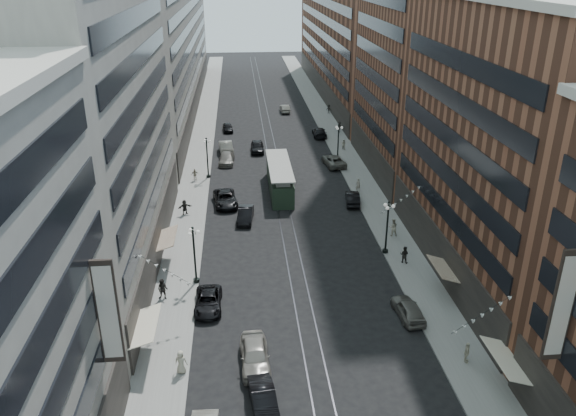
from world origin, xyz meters
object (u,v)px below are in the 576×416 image
object	(u,v)px
car_extra_0	(255,355)
pedestrian_extra_0	(329,109)
car_13	(257,147)
car_14	(285,109)
pedestrian_2	(163,289)
lamppost_sw_mid	(207,156)
car_12	(319,132)
car_10	(353,198)
pedestrian_9	(339,127)
lamppost_sw_far	(194,253)
car_7	(225,199)
pedestrian_8	(358,185)
car_11	(334,161)
car_extra_2	(226,148)
car_extra_1	(245,215)
car_5	(263,400)
pedestrian_4	(467,352)
pedestrian_6	(195,175)
car_4	(408,309)
pedestrian_7	(404,255)
streetcar	(280,179)
pedestrian_1	(181,362)
pedestrian_extra_2	(393,227)
car_2	(208,301)
lamppost_se_far	(387,226)
pedestrian_5	(185,207)
lamppost_se_mid	(338,142)
pedestrian_extra_1	(344,144)
car_9	(228,127)

from	to	relation	value
car_extra_0	pedestrian_extra_0	world-z (taller)	pedestrian_extra_0
car_13	car_14	xyz separation A→B (m)	(6.27, 24.28, -0.10)
pedestrian_2	car_14	world-z (taller)	pedestrian_2
lamppost_sw_mid	car_12	xyz separation A→B (m)	(17.60, 18.18, -2.34)
car_10	pedestrian_9	xyz separation A→B (m)	(3.65, 30.16, 0.34)
lamppost_sw_far	pedestrian_extra_0	bearing A→B (deg)	70.26
car_7	pedestrian_8	size ratio (longest dim) A/B	3.26
car_11	car_extra_2	distance (m)	16.78
car_12	car_extra_1	distance (m)	34.67
car_5	pedestrian_4	bearing A→B (deg)	5.38
pedestrian_6	pedestrian_2	bearing A→B (deg)	73.96
car_12	car_extra_0	distance (m)	58.32
car_10	car_extra_0	world-z (taller)	car_extra_0
car_4	pedestrian_7	xyz separation A→B (m)	(2.12, 8.68, 0.25)
pedestrian_8	pedestrian_9	size ratio (longest dim) A/B	0.94
pedestrian_4	pedestrian_8	size ratio (longest dim) A/B	0.96
streetcar	pedestrian_1	size ratio (longest dim) A/B	7.10
car_10	pedestrian_7	world-z (taller)	pedestrian_7
pedestrian_7	pedestrian_8	bearing A→B (deg)	-58.17
car_12	pedestrian_extra_2	xyz separation A→B (m)	(2.50, -37.57, 0.36)
car_2	pedestrian_2	world-z (taller)	pedestrian_2
streetcar	car_extra_2	distance (m)	17.12
lamppost_se_far	pedestrian_8	distance (m)	16.40
streetcar	pedestrian_6	distance (m)	11.70
lamppost_sw_mid	car_2	bearing A→B (deg)	-87.71
streetcar	pedestrian_7	size ratio (longest dim) A/B	7.41
pedestrian_4	pedestrian_extra_0	distance (m)	72.90
car_4	car_extra_1	bearing A→B (deg)	-61.72
car_13	pedestrian_7	world-z (taller)	pedestrian_7
car_2	car_extra_1	bearing A→B (deg)	79.01
pedestrian_2	pedestrian_extra_0	distance (m)	67.03
car_7	pedestrian_7	size ratio (longest dim) A/B	3.28
car_2	car_14	size ratio (longest dim) A/B	1.09
car_2	pedestrian_5	xyz separation A→B (m)	(-3.42, 19.27, 0.35)
pedestrian_2	pedestrian_9	xyz separation A→B (m)	(23.89, 49.47, -0.02)
car_5	pedestrian_2	distance (m)	15.70
lamppost_se_mid	streetcar	world-z (taller)	lamppost_se_mid
car_11	pedestrian_extra_1	size ratio (longest dim) A/B	3.44
pedestrian_2	car_10	bearing A→B (deg)	57.36
lamppost_sw_mid	car_extra_2	bearing A→B (deg)	77.62
lamppost_se_mid	car_12	world-z (taller)	lamppost_se_mid
pedestrian_1	pedestrian_4	world-z (taller)	pedestrian_1
lamppost_se_far	car_extra_1	distance (m)	16.56
car_12	car_7	bearing A→B (deg)	62.60
pedestrian_1	car_11	xyz separation A→B (m)	(17.90, 42.77, -0.28)
pedestrian_1	car_10	world-z (taller)	pedestrian_1
lamppost_sw_far	car_13	size ratio (longest dim) A/B	1.14
car_5	lamppost_se_mid	bearing A→B (deg)	67.92
car_9	pedestrian_extra_1	size ratio (longest dim) A/B	2.55
lamppost_sw_mid	pedestrian_2	world-z (taller)	lamppost_sw_mid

